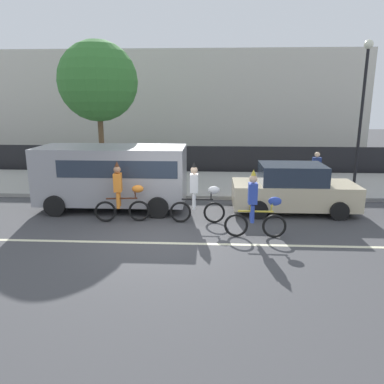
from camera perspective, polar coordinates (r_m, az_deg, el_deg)
name	(u,v)px	position (r m, az deg, el deg)	size (l,w,h in m)	color
ground_plane	(158,236)	(10.61, -5.18, -6.75)	(80.00, 80.00, 0.00)	#424244
road_centre_line	(156,243)	(10.15, -5.58, -7.73)	(36.00, 0.14, 0.01)	beige
sidewalk_curb	(179,183)	(16.79, -2.07, 1.33)	(60.00, 5.00, 0.15)	#9E9B93
fence_line	(183,159)	(19.51, -1.33, 4.98)	(40.00, 0.08, 1.40)	black
building_backdrop	(153,105)	(28.16, -6.00, 13.12)	(28.00, 8.00, 6.74)	beige
parade_cyclist_orange	(122,196)	(11.79, -10.61, -0.54)	(1.72, 0.51, 1.92)	black
parade_cyclist_zebra	(198,197)	(11.47, 0.89, -0.69)	(1.72, 0.50, 1.92)	black
parade_cyclist_cobalt	(256,208)	(10.40, 9.78, -2.45)	(1.72, 0.50, 1.92)	black
parked_van_grey	(115,173)	(13.19, -11.71, 2.90)	(5.00, 2.22, 2.18)	#99999E
parked_car_beige	(293,189)	(13.09, 15.15, 0.38)	(4.10, 1.92, 1.64)	beige
street_lamp_post	(364,93)	(17.04, 24.68, 13.55)	(0.36, 0.36, 5.86)	black
street_tree_near_lamp	(98,81)	(17.44, -14.14, 16.02)	(3.46, 3.46, 6.09)	brown
pedestrian_onlooker	(316,171)	(15.37, 18.36, 3.00)	(0.32, 0.20, 1.62)	#33333D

